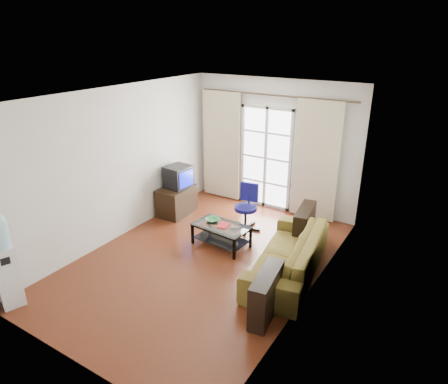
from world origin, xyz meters
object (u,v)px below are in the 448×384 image
object	(u,v)px
sofa	(288,254)
crt_tv	(177,176)
task_chair	(246,216)
coffee_table	(221,233)
water_cooler	(3,258)
tv_stand	(176,201)

from	to	relation	value
sofa	crt_tv	world-z (taller)	crt_tv
task_chair	crt_tv	bearing A→B (deg)	174.40
coffee_table	water_cooler	size ratio (longest dim) A/B	0.72
sofa	task_chair	distance (m)	1.60
tv_stand	crt_tv	size ratio (longest dim) A/B	1.49
tv_stand	task_chair	xyz separation A→B (m)	(1.55, 0.16, -0.03)
crt_tv	water_cooler	world-z (taller)	water_cooler
tv_stand	water_cooler	distance (m)	3.59
crt_tv	sofa	bearing A→B (deg)	-10.73
sofa	task_chair	bearing A→B (deg)	-135.50
task_chair	coffee_table	bearing A→B (deg)	-102.61
crt_tv	water_cooler	distance (m)	3.63
tv_stand	water_cooler	xyz separation A→B (m)	(-0.09, -3.56, 0.44)
sofa	water_cooler	bearing A→B (deg)	-55.17
coffee_table	task_chair	bearing A→B (deg)	86.39
coffee_table	crt_tv	distance (m)	1.75
sofa	water_cooler	xyz separation A→B (m)	(-2.92, -2.75, 0.41)
tv_stand	sofa	bearing A→B (deg)	-18.07
water_cooler	sofa	bearing A→B (deg)	63.40
sofa	task_chair	world-z (taller)	task_chair
coffee_table	tv_stand	bearing A→B (deg)	156.71
sofa	crt_tv	xyz separation A→B (m)	(-2.83, 0.87, 0.48)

